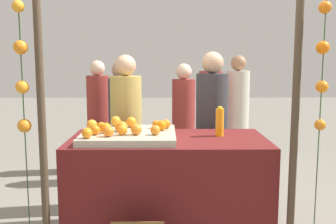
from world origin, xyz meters
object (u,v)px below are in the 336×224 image
object	(u,v)px
orange_1	(162,125)
juice_bottle	(220,122)
stall_counter	(168,188)
vendor_right	(211,137)
vendor_left	(127,138)
orange_0	(109,131)

from	to	relation	value
orange_1	juice_bottle	bearing A→B (deg)	6.28
stall_counter	vendor_right	world-z (taller)	vendor_right
vendor_right	stall_counter	bearing A→B (deg)	-123.45
vendor_left	vendor_right	distance (m)	0.87
orange_0	juice_bottle	size ratio (longest dim) A/B	0.33
orange_0	orange_1	world-z (taller)	orange_1
orange_0	vendor_right	bearing A→B (deg)	45.00
orange_0	vendor_right	distance (m)	1.31
stall_counter	orange_0	xyz separation A→B (m)	(-0.47, -0.24, 0.54)
orange_1	vendor_right	bearing A→B (deg)	52.24
orange_1	vendor_left	xyz separation A→B (m)	(-0.37, 0.69, -0.25)
orange_1	vendor_right	size ratio (longest dim) A/B	0.05
juice_bottle	stall_counter	bearing A→B (deg)	-169.44
orange_0	juice_bottle	xyz separation A→B (m)	(0.91, 0.32, 0.02)
stall_counter	juice_bottle	distance (m)	0.72
orange_0	vendor_left	bearing A→B (deg)	87.37
orange_0	stall_counter	bearing A→B (deg)	26.81
orange_1	juice_bottle	size ratio (longest dim) A/B	0.33
vendor_right	orange_1	bearing A→B (deg)	-127.76
orange_0	vendor_left	size ratio (longest dim) A/B	0.05
orange_0	vendor_left	distance (m)	0.99
vendor_right	vendor_left	bearing A→B (deg)	177.31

